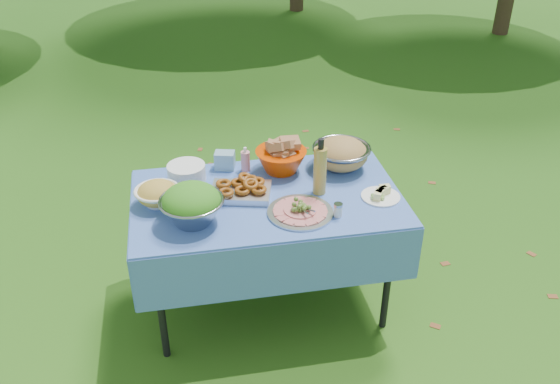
{
  "coord_description": "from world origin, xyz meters",
  "views": [
    {
      "loc": [
        -0.43,
        -2.71,
        2.46
      ],
      "look_at": [
        0.07,
        0.0,
        0.78
      ],
      "focal_mm": 38.0,
      "sensor_mm": 36.0,
      "label": 1
    }
  ],
  "objects_px": {
    "salad_bowl": "(192,204)",
    "bread_bowl": "(281,155)",
    "oil_bottle": "(320,166)",
    "plate_stack": "(187,173)",
    "pasta_bowl_steel": "(341,153)",
    "picnic_table": "(268,252)",
    "charcuterie_platter": "(300,207)"
  },
  "relations": [
    {
      "from": "plate_stack",
      "to": "charcuterie_platter",
      "type": "xyz_separation_m",
      "value": [
        0.56,
        -0.45,
        -0.01
      ]
    },
    {
      "from": "salad_bowl",
      "to": "plate_stack",
      "type": "xyz_separation_m",
      "value": [
        -0.01,
        0.44,
        -0.06
      ]
    },
    {
      "from": "bread_bowl",
      "to": "charcuterie_platter",
      "type": "xyz_separation_m",
      "value": [
        0.01,
        -0.47,
        -0.06
      ]
    },
    {
      "from": "salad_bowl",
      "to": "oil_bottle",
      "type": "bearing_deg",
      "value": 13.45
    },
    {
      "from": "picnic_table",
      "to": "charcuterie_platter",
      "type": "bearing_deg",
      "value": -54.11
    },
    {
      "from": "plate_stack",
      "to": "bread_bowl",
      "type": "distance_m",
      "value": 0.55
    },
    {
      "from": "salad_bowl",
      "to": "charcuterie_platter",
      "type": "xyz_separation_m",
      "value": [
        0.55,
        -0.02,
        -0.07
      ]
    },
    {
      "from": "picnic_table",
      "to": "pasta_bowl_steel",
      "type": "distance_m",
      "value": 0.72
    },
    {
      "from": "picnic_table",
      "to": "bread_bowl",
      "type": "bearing_deg",
      "value": 64.72
    },
    {
      "from": "plate_stack",
      "to": "oil_bottle",
      "type": "bearing_deg",
      "value": -20.67
    },
    {
      "from": "salad_bowl",
      "to": "bread_bowl",
      "type": "xyz_separation_m",
      "value": [
        0.54,
        0.45,
        -0.01
      ]
    },
    {
      "from": "picnic_table",
      "to": "salad_bowl",
      "type": "xyz_separation_m",
      "value": [
        -0.41,
        -0.18,
        0.49
      ]
    },
    {
      "from": "picnic_table",
      "to": "salad_bowl",
      "type": "height_order",
      "value": "salad_bowl"
    },
    {
      "from": "salad_bowl",
      "to": "oil_bottle",
      "type": "relative_size",
      "value": 0.99
    },
    {
      "from": "plate_stack",
      "to": "pasta_bowl_steel",
      "type": "height_order",
      "value": "pasta_bowl_steel"
    },
    {
      "from": "plate_stack",
      "to": "charcuterie_platter",
      "type": "bearing_deg",
      "value": -38.93
    },
    {
      "from": "pasta_bowl_steel",
      "to": "charcuterie_platter",
      "type": "bearing_deg",
      "value": -127.37
    },
    {
      "from": "pasta_bowl_steel",
      "to": "charcuterie_platter",
      "type": "height_order",
      "value": "pasta_bowl_steel"
    },
    {
      "from": "bread_bowl",
      "to": "pasta_bowl_steel",
      "type": "bearing_deg",
      "value": -3.31
    },
    {
      "from": "bread_bowl",
      "to": "plate_stack",
      "type": "bearing_deg",
      "value": -178.62
    },
    {
      "from": "salad_bowl",
      "to": "charcuterie_platter",
      "type": "distance_m",
      "value": 0.56
    },
    {
      "from": "oil_bottle",
      "to": "picnic_table",
      "type": "bearing_deg",
      "value": 177.96
    },
    {
      "from": "salad_bowl",
      "to": "bread_bowl",
      "type": "distance_m",
      "value": 0.7
    },
    {
      "from": "bread_bowl",
      "to": "charcuterie_platter",
      "type": "relative_size",
      "value": 0.86
    },
    {
      "from": "bread_bowl",
      "to": "salad_bowl",
      "type": "bearing_deg",
      "value": -140.24
    },
    {
      "from": "plate_stack",
      "to": "oil_bottle",
      "type": "distance_m",
      "value": 0.77
    },
    {
      "from": "oil_bottle",
      "to": "bread_bowl",
      "type": "bearing_deg",
      "value": 119.94
    },
    {
      "from": "plate_stack",
      "to": "pasta_bowl_steel",
      "type": "relative_size",
      "value": 0.64
    },
    {
      "from": "picnic_table",
      "to": "plate_stack",
      "type": "height_order",
      "value": "plate_stack"
    },
    {
      "from": "plate_stack",
      "to": "charcuterie_platter",
      "type": "distance_m",
      "value": 0.72
    },
    {
      "from": "charcuterie_platter",
      "to": "picnic_table",
      "type": "bearing_deg",
      "value": 125.89
    },
    {
      "from": "picnic_table",
      "to": "charcuterie_platter",
      "type": "height_order",
      "value": "charcuterie_platter"
    }
  ]
}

